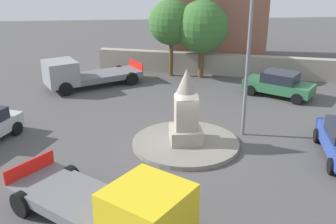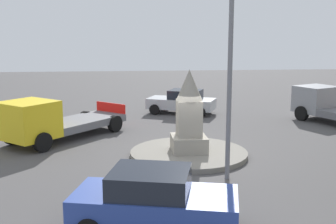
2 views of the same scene
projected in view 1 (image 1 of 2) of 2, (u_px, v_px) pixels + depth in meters
name	position (u px, v px, depth m)	size (l,w,h in m)	color
ground_plane	(186.00, 145.00, 17.70)	(80.00, 80.00, 0.00)	#4F4C4C
traffic_island	(186.00, 143.00, 17.66)	(4.78, 4.78, 0.20)	gray
monument	(186.00, 109.00, 17.08)	(1.39, 1.39, 3.33)	#9E9687
streetlamp	(250.00, 37.00, 17.11)	(2.82, 0.28, 7.78)	slate
car_green_far_side	(279.00, 84.00, 23.80)	(4.23, 3.93, 1.50)	#2D6B42
truck_yellow_parked_left	(118.00, 209.00, 11.51)	(6.12, 5.69, 2.04)	yellow
truck_grey_waiting	(80.00, 74.00, 25.23)	(6.45, 4.46, 1.93)	gray
stone_boundary_wall	(215.00, 64.00, 28.35)	(17.32, 0.70, 1.49)	#9E9687
corner_building	(223.00, 4.00, 31.46)	(7.04, 6.74, 8.87)	brown
tree_near_wall	(171.00, 23.00, 26.97)	(3.10, 3.10, 5.31)	brown
tree_mid_cluster	(202.00, 27.00, 26.62)	(3.54, 3.54, 5.30)	brown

